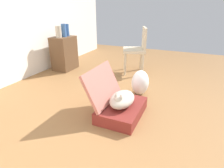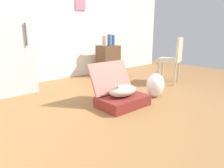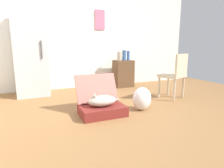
{
  "view_description": "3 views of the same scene",
  "coord_description": "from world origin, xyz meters",
  "views": [
    {
      "loc": [
        -2.06,
        -0.66,
        1.29
      ],
      "look_at": [
        0.1,
        0.3,
        0.29
      ],
      "focal_mm": 29.93,
      "sensor_mm": 36.0,
      "label": 1
    },
    {
      "loc": [
        -2.1,
        -1.95,
        1.04
      ],
      "look_at": [
        -0.09,
        0.35,
        0.25
      ],
      "focal_mm": 33.5,
      "sensor_mm": 36.0,
      "label": 2
    },
    {
      "loc": [
        -1.1,
        -2.56,
        1.04
      ],
      "look_at": [
        0.15,
        0.38,
        0.4
      ],
      "focal_mm": 30.22,
      "sensor_mm": 36.0,
      "label": 3
    }
  ],
  "objects": [
    {
      "name": "cat",
      "position": [
        -0.16,
        0.05,
        0.23
      ],
      "size": [
        0.52,
        0.28,
        0.21
      ],
      "color": "#B2A899",
      "rests_on": "suitcase_base"
    },
    {
      "name": "chair",
      "position": [
        1.51,
        0.37,
        0.51
      ],
      "size": [
        0.58,
        0.56,
        0.9
      ],
      "rotation": [
        0.0,
        0.0,
        -2.77
      ],
      "color": "beige",
      "rests_on": "ground"
    },
    {
      "name": "suitcase_lid",
      "position": [
        -0.16,
        0.31,
        0.37
      ],
      "size": [
        0.68,
        0.24,
        0.45
      ],
      "primitive_type": "cube",
      "rotation": [
        1.12,
        0.0,
        0.0
      ],
      "color": "#B26356",
      "rests_on": "suitcase_base"
    },
    {
      "name": "wall_back",
      "position": [
        0.0,
        2.26,
        1.3
      ],
      "size": [
        6.4,
        0.15,
        2.6
      ],
      "color": "silver",
      "rests_on": "ground"
    },
    {
      "name": "plastic_bag_white",
      "position": [
        0.53,
        0.02,
        0.19
      ],
      "size": [
        0.32,
        0.26,
        0.38
      ],
      "primitive_type": "ellipsoid",
      "color": "white",
      "rests_on": "ground"
    },
    {
      "name": "suitcase_base",
      "position": [
        -0.16,
        0.05,
        0.07
      ],
      "size": [
        0.68,
        0.48,
        0.15
      ],
      "primitive_type": "cube",
      "color": "maroon",
      "rests_on": "ground"
    },
    {
      "name": "vase_short",
      "position": [
        1.22,
        1.81,
        0.81
      ],
      "size": [
        0.07,
        0.07,
        0.24
      ],
      "primitive_type": "cylinder",
      "color": "#38609E",
      "rests_on": "side_table"
    },
    {
      "name": "side_table",
      "position": [
        1.1,
        1.85,
        0.35
      ],
      "size": [
        0.48,
        0.37,
        0.69
      ],
      "primitive_type": "cube",
      "color": "brown",
      "rests_on": "ground"
    },
    {
      "name": "vase_tall",
      "position": [
        0.98,
        1.84,
        0.81
      ],
      "size": [
        0.12,
        0.12,
        0.23
      ],
      "primitive_type": "cylinder",
      "color": "#B7AD99",
      "rests_on": "side_table"
    },
    {
      "name": "vase_round",
      "position": [
        1.1,
        1.8,
        0.82
      ],
      "size": [
        0.1,
        0.1,
        0.26
      ],
      "primitive_type": "cylinder",
      "color": "#38609E",
      "rests_on": "side_table"
    },
    {
      "name": "refrigerator",
      "position": [
        -1.1,
        1.8,
        0.89
      ],
      "size": [
        0.65,
        0.62,
        1.78
      ],
      "color": "#B7BABC",
      "rests_on": "ground"
    },
    {
      "name": "ground_plane",
      "position": [
        0.0,
        0.0,
        0.0
      ],
      "size": [
        7.68,
        7.68,
        0.0
      ],
      "primitive_type": "plane",
      "color": "olive",
      "rests_on": "ground"
    }
  ]
}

